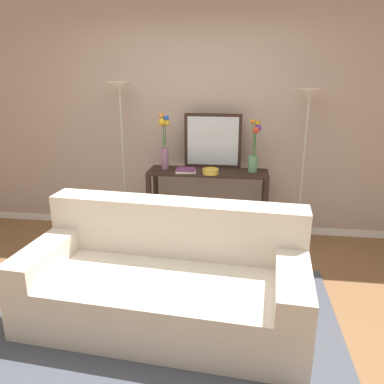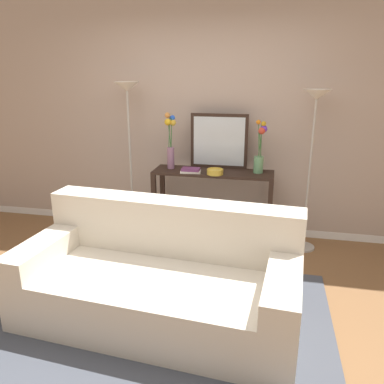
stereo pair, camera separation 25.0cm
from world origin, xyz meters
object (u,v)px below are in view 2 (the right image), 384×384
at_px(floor_lamp_left, 128,117).
at_px(wall_mirror, 219,141).
at_px(console_table, 213,193).
at_px(book_row_under_console, 183,233).
at_px(couch, 160,281).
at_px(fruit_bowl, 215,172).
at_px(vase_tall_flowers, 170,142).
at_px(book_stack, 191,170).
at_px(floor_lamp_right, 314,127).
at_px(vase_short_flowers, 260,151).

relative_size(floor_lamp_left, wall_mirror, 2.78).
distance_m(console_table, book_row_under_console, 0.62).
height_order(couch, fruit_bowl, fruit_bowl).
height_order(vase_tall_flowers, book_stack, vase_tall_flowers).
xyz_separation_m(wall_mirror, book_row_under_console, (-0.38, -0.16, -1.08)).
relative_size(floor_lamp_right, book_row_under_console, 4.28).
relative_size(floor_lamp_right, fruit_bowl, 9.78).
xyz_separation_m(couch, floor_lamp_left, (-0.79, 1.50, 1.09)).
distance_m(wall_mirror, fruit_bowl, 0.40).
height_order(floor_lamp_right, book_row_under_console, floor_lamp_right).
distance_m(vase_short_flowers, book_row_under_console, 1.32).
xyz_separation_m(fruit_bowl, book_row_under_console, (-0.38, 0.12, -0.81)).
relative_size(floor_lamp_left, book_row_under_console, 4.43).
xyz_separation_m(floor_lamp_right, vase_short_flowers, (-0.53, 0.01, -0.28)).
height_order(couch, wall_mirror, wall_mirror).
distance_m(couch, vase_short_flowers, 1.82).
height_order(book_stack, book_row_under_console, book_stack).
height_order(floor_lamp_left, book_row_under_console, floor_lamp_left).
height_order(vase_short_flowers, fruit_bowl, vase_short_flowers).
bearing_deg(console_table, couch, -96.84).
distance_m(couch, floor_lamp_right, 2.19).
height_order(vase_tall_flowers, book_row_under_console, vase_tall_flowers).
bearing_deg(vase_short_flowers, book_row_under_console, -177.92).
bearing_deg(wall_mirror, vase_tall_flowers, -165.60).
xyz_separation_m(wall_mirror, book_stack, (-0.27, -0.27, -0.28)).
height_order(fruit_bowl, book_row_under_console, fruit_bowl).
height_order(fruit_bowl, book_stack, fruit_bowl).
distance_m(couch, book_row_under_console, 1.51).
xyz_separation_m(floor_lamp_right, wall_mirror, (-0.99, 0.14, -0.21)).
bearing_deg(vase_tall_flowers, floor_lamp_left, -179.04).
bearing_deg(couch, floor_lamp_left, 117.79).
bearing_deg(book_stack, vase_short_flowers, 10.67).
height_order(floor_lamp_right, book_stack, floor_lamp_right).
relative_size(vase_tall_flowers, vase_short_flowers, 1.09).
bearing_deg(book_stack, floor_lamp_right, 5.77).
bearing_deg(book_stack, book_row_under_console, 136.63).
distance_m(couch, fruit_bowl, 1.48).
distance_m(vase_tall_flowers, book_stack, 0.40).
bearing_deg(fruit_bowl, floor_lamp_left, 171.82).
xyz_separation_m(floor_lamp_left, book_row_under_console, (0.63, -0.02, -1.34)).
bearing_deg(couch, console_table, 83.16).
relative_size(wall_mirror, vase_short_flowers, 1.12).
bearing_deg(console_table, fruit_bowl, -72.01).
relative_size(floor_lamp_left, vase_tall_flowers, 2.85).
relative_size(console_table, floor_lamp_right, 0.77).
relative_size(console_table, fruit_bowl, 7.54).
relative_size(couch, wall_mirror, 3.43).
relative_size(console_table, vase_short_flowers, 2.31).
relative_size(floor_lamp_left, book_stack, 7.66).
distance_m(couch, wall_mirror, 1.86).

